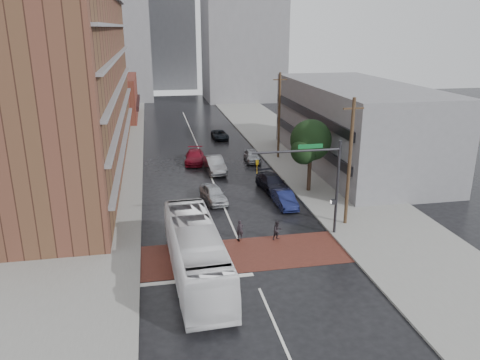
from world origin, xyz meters
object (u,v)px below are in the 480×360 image
object	(u,v)px
transit_bus	(196,253)
pedestrian_b	(277,230)
car_travel_c	(194,157)
suv_travel	(220,135)
car_parked_near	(285,199)
car_parked_mid	(272,183)
pedestrian_a	(240,230)
car_parked_far	(252,156)
car_travel_b	(215,165)
car_travel_a	(214,194)

from	to	relation	value
transit_bus	pedestrian_b	distance (m)	7.72
transit_bus	pedestrian_b	xyz separation A→B (m)	(6.35, 4.29, -0.96)
car_travel_c	suv_travel	world-z (taller)	car_travel_c
car_parked_near	car_parked_mid	world-z (taller)	car_parked_mid
transit_bus	pedestrian_a	distance (m)	6.23
transit_bus	car_parked_far	size ratio (longest dim) A/B	2.98
car_parked_mid	car_travel_c	bearing A→B (deg)	113.36
car_parked_near	car_parked_mid	size ratio (longest dim) A/B	0.80
car_travel_b	pedestrian_b	bearing A→B (deg)	-86.96
car_parked_mid	car_parked_near	bearing A→B (deg)	-97.16
car_travel_a	car_parked_near	bearing A→B (deg)	-31.03
pedestrian_b	car_parked_far	world-z (taller)	pedestrian_b
car_travel_b	car_parked_far	distance (m)	5.88
car_travel_a	car_parked_near	distance (m)	6.35
car_travel_c	car_parked_far	bearing A→B (deg)	2.02
transit_bus	car_travel_a	size ratio (longest dim) A/B	2.78
car_travel_c	car_parked_far	size ratio (longest dim) A/B	1.22
car_travel_c	car_parked_near	size ratio (longest dim) A/B	1.21
suv_travel	car_parked_mid	distance (m)	22.31
pedestrian_b	car_parked_mid	distance (m)	10.93
pedestrian_a	suv_travel	distance (m)	32.45
pedestrian_a	car_travel_a	xyz separation A→B (m)	(-0.87, 8.00, 0.02)
transit_bus	car_parked_far	bearing A→B (deg)	67.73
car_travel_a	car_travel_b	distance (m)	8.96
car_travel_c	suv_travel	bearing A→B (deg)	75.93
car_travel_a	car_travel_b	world-z (taller)	car_travel_b
car_parked_far	car_travel_a	bearing A→B (deg)	-114.00
pedestrian_a	car_parked_near	distance (m)	7.57
pedestrian_a	car_travel_c	world-z (taller)	pedestrian_a
car_parked_mid	car_parked_far	world-z (taller)	car_parked_mid
car_travel_b	car_travel_c	distance (m)	4.41
suv_travel	car_parked_mid	size ratio (longest dim) A/B	0.85
car_travel_b	car_parked_far	world-z (taller)	car_travel_b
car_travel_a	car_parked_near	size ratio (longest dim) A/B	1.06
pedestrian_a	car_travel_c	size ratio (longest dim) A/B	0.29
transit_bus	car_parked_far	distance (m)	26.69
car_travel_c	car_parked_near	world-z (taller)	car_travel_c
pedestrian_a	car_parked_near	xyz separation A→B (m)	(5.03, 5.66, -0.05)
car_travel_c	car_parked_near	bearing A→B (deg)	-59.22
car_travel_b	suv_travel	bearing A→B (deg)	75.29
pedestrian_b	car_parked_far	distance (m)	20.99
pedestrian_b	suv_travel	xyz separation A→B (m)	(0.66, 32.91, -0.13)
pedestrian_b	car_parked_far	bearing A→B (deg)	63.42
car_travel_b	transit_bus	bearing A→B (deg)	-104.91
car_parked_far	suv_travel	bearing A→B (deg)	102.08
pedestrian_a	car_parked_mid	xyz separation A→B (m)	(5.04, 10.04, 0.02)
car_travel_a	car_travel_c	bearing A→B (deg)	82.62
pedestrian_a	car_parked_far	world-z (taller)	pedestrian_a
transit_bus	pedestrian_b	world-z (taller)	transit_bus
suv_travel	car_travel_a	bearing A→B (deg)	-101.98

